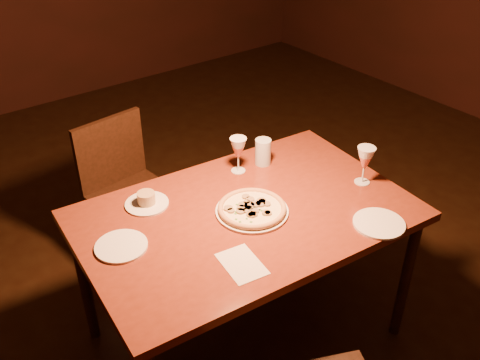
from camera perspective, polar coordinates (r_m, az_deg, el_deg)
floor at (r=2.83m, az=5.58°, el=-16.08°), size 7.00×7.00×0.00m
dining_table at (r=2.35m, az=0.64°, el=-4.75°), size 1.50×1.04×0.76m
chair_far at (r=3.03m, az=-11.99°, el=-0.75°), size 0.46×0.46×0.86m
pizza_plate at (r=2.30m, az=1.29°, el=-3.09°), size 0.32×0.32×0.03m
ramekin_saucer at (r=2.38m, az=-9.94°, el=-2.20°), size 0.19×0.19×0.06m
wine_glass_far at (r=2.54m, az=-0.19°, el=2.69°), size 0.08×0.08×0.18m
wine_glass_right at (r=2.52m, az=13.13°, el=1.53°), size 0.08×0.08×0.19m
water_tumbler at (r=2.62m, az=2.47°, el=3.02°), size 0.08×0.08×0.13m
side_plate_left at (r=2.17m, az=-12.55°, el=-6.91°), size 0.21×0.21×0.01m
side_plate_near at (r=2.31m, az=14.60°, el=-4.51°), size 0.22×0.22×0.01m
menu_card at (r=2.05m, az=0.20°, el=-8.94°), size 0.16×0.22×0.00m
pendant_light at (r=1.93m, az=0.81°, el=17.20°), size 0.12×0.12×0.12m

